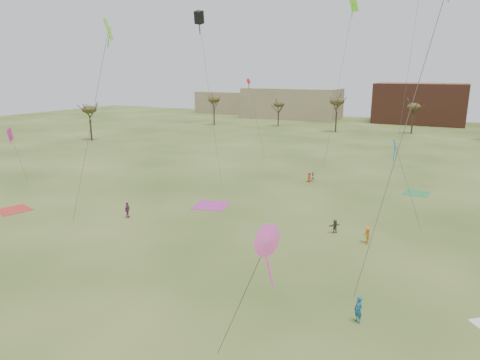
% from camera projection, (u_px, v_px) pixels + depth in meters
% --- Properties ---
extents(ground, '(260.00, 260.00, 0.00)m').
position_uv_depth(ground, '(163.00, 289.00, 31.11)').
color(ground, '#2C4816').
rests_on(ground, ground).
extents(flyer_near_right, '(0.77, 0.74, 1.77)m').
position_uv_depth(flyer_near_right, '(358.00, 310.00, 26.73)').
color(flyer_near_right, '#1E5D8A').
rests_on(flyer_near_right, ground).
extents(spectator_fore_c, '(1.12, 1.24, 1.38)m').
position_uv_depth(spectator_fore_c, '(335.00, 226.00, 41.71)').
color(spectator_fore_c, brown).
rests_on(spectator_fore_c, ground).
extents(flyer_mid_b, '(1.13, 1.19, 1.62)m').
position_uv_depth(flyer_mid_b, '(367.00, 235.00, 39.20)').
color(flyer_mid_b, '#C57525').
rests_on(flyer_mid_b, ground).
extents(spectator_mid_d, '(0.64, 1.08, 1.72)m').
position_uv_depth(spectator_mid_d, '(127.00, 210.00, 46.09)').
color(spectator_mid_d, '#8A3976').
rests_on(spectator_mid_d, ground).
extents(spectator_mid_e, '(0.80, 0.69, 1.40)m').
position_uv_depth(spectator_mid_e, '(313.00, 177.00, 61.47)').
color(spectator_mid_e, silver).
rests_on(spectator_mid_e, ground).
extents(flyer_far_b, '(0.68, 0.81, 1.41)m').
position_uv_depth(flyer_far_b, '(309.00, 177.00, 61.09)').
color(flyer_far_b, '#BE4320').
rests_on(flyer_far_b, ground).
extents(blanket_red, '(4.01, 4.01, 0.03)m').
position_uv_depth(blanket_red, '(14.00, 210.00, 48.77)').
color(blanket_red, red).
rests_on(blanket_red, ground).
extents(blanket_plum, '(4.71, 4.71, 0.03)m').
position_uv_depth(blanket_plum, '(211.00, 205.00, 50.49)').
color(blanket_plum, '#B33799').
rests_on(blanket_plum, ground).
extents(blanket_olive, '(3.24, 3.24, 0.03)m').
position_uv_depth(blanket_olive, '(416.00, 193.00, 55.52)').
color(blanket_olive, '#2F8246').
rests_on(blanket_olive, ground).
extents(kites_aloft, '(60.71, 66.53, 27.89)m').
position_uv_depth(kites_aloft, '(305.00, 24.00, 53.20)').
color(kites_aloft, red).
rests_on(kites_aloft, ground).
extents(tree_line, '(117.44, 49.32, 8.91)m').
position_uv_depth(tree_line, '(365.00, 109.00, 98.37)').
color(tree_line, '#3A2B1E').
rests_on(tree_line, ground).
extents(building_tan, '(32.00, 14.00, 10.00)m').
position_uv_depth(building_tan, '(291.00, 103.00, 144.21)').
color(building_tan, '#937F60').
rests_on(building_tan, ground).
extents(building_brick, '(26.00, 16.00, 12.00)m').
position_uv_depth(building_brick, '(420.00, 103.00, 130.05)').
color(building_brick, brown).
rests_on(building_brick, ground).
extents(building_tan_west, '(20.00, 12.00, 8.00)m').
position_uv_depth(building_tan_west, '(225.00, 102.00, 164.09)').
color(building_tan_west, '#937F60').
rests_on(building_tan_west, ground).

